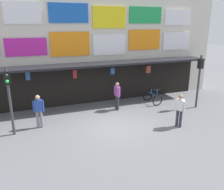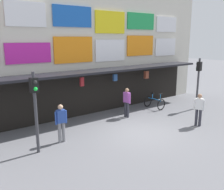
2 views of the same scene
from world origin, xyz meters
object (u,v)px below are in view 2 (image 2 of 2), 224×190
object	(u,v)px
traffic_light_near	(35,100)
pedestrian_in_white	(127,101)
traffic_light_far	(198,75)
bicycle_parked	(154,102)
pedestrian_in_purple	(199,107)
pedestrian_in_yellow	(61,121)

from	to	relation	value
traffic_light_near	pedestrian_in_white	distance (m)	5.97
traffic_light_far	traffic_light_near	bearing A→B (deg)	-179.89
traffic_light_near	bicycle_parked	distance (m)	8.62
bicycle_parked	pedestrian_in_white	bearing A→B (deg)	-173.32
pedestrian_in_white	pedestrian_in_purple	bearing A→B (deg)	-58.81
traffic_light_near	pedestrian_in_yellow	bearing A→B (deg)	17.27
traffic_light_near	pedestrian_in_white	size ratio (longest dim) A/B	1.90
traffic_light_near	traffic_light_far	world-z (taller)	same
bicycle_parked	pedestrian_in_purple	world-z (taller)	pedestrian_in_purple
traffic_light_far	pedestrian_in_white	xyz separation A→B (m)	(-4.71, 1.32, -1.19)
traffic_light_near	bicycle_parked	xyz separation A→B (m)	(8.28, 1.64, -1.75)
pedestrian_in_purple	pedestrian_in_yellow	world-z (taller)	same
pedestrian_in_yellow	pedestrian_in_white	bearing A→B (deg)	12.13
pedestrian_in_yellow	bicycle_parked	bearing A→B (deg)	10.16
traffic_light_far	pedestrian_in_white	world-z (taller)	traffic_light_far
traffic_light_far	bicycle_parked	size ratio (longest dim) A/B	2.66
pedestrian_in_yellow	pedestrian_in_white	size ratio (longest dim) A/B	1.00
traffic_light_near	pedestrian_in_white	xyz separation A→B (m)	(5.70, 1.34, -1.19)
pedestrian_in_purple	bicycle_parked	bearing A→B (deg)	80.81
pedestrian_in_white	traffic_light_near	bearing A→B (deg)	-166.78
bicycle_parked	pedestrian_in_yellow	distance (m)	7.22
traffic_light_near	bicycle_parked	bearing A→B (deg)	11.21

